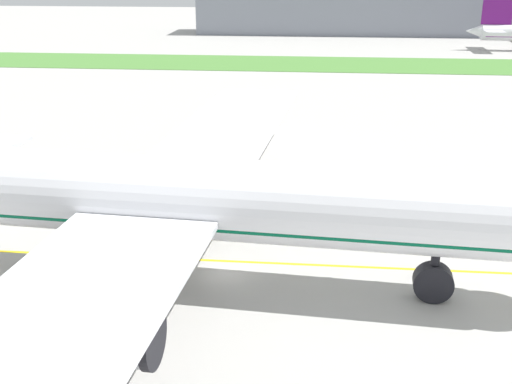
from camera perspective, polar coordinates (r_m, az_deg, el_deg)
The scene contains 6 objects.
ground_plane at distance 50.49m, azimuth -2.79°, elevation -7.20°, with size 600.00×600.00×0.00m, color #ADAAA5.
apron_taxi_line at distance 52.42m, azimuth -2.45°, elevation -6.12°, with size 280.00×0.36×0.01m, color yellow.
grass_median_strip at distance 154.90m, azimuth 3.11°, elevation 11.27°, with size 320.00×24.00×0.10m, color #4C8438.
airliner_foreground at distance 47.25m, azimuth -6.81°, elevation -0.64°, with size 56.84×89.98×19.17m.
ground_crew_wingwalker_port at distance 56.38m, azimuth -2.70°, elevation -3.13°, with size 0.44×0.47×1.58m.
terminal_building at distance 222.42m, azimuth 9.46°, elevation 15.94°, with size 107.74×20.00×18.00m, color gray.
Camera 1 is at (6.85, -44.49, 22.87)m, focal length 45.27 mm.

